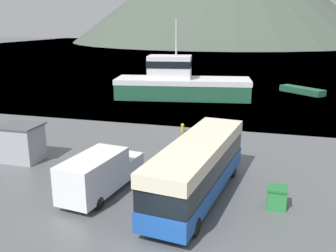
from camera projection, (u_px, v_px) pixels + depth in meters
name	position (u px, v px, depth m)	size (l,w,h in m)	color
water_surface	(263.00, 47.00, 145.23)	(240.00, 240.00, 0.00)	slate
tour_bus	(198.00, 167.00, 20.31)	(3.88, 10.82, 3.26)	#194799
delivery_van	(100.00, 173.00, 20.90)	(2.86, 6.46, 2.42)	silver
fishing_boat	(180.00, 83.00, 47.47)	(17.49, 7.62, 9.83)	#1E5138
storage_bin	(277.00, 198.00, 19.45)	(1.06, 1.00, 1.18)	#287F3D
dock_kiosk	(22.00, 143.00, 26.02)	(2.80, 2.27, 2.61)	#93999E
small_boat	(302.00, 90.00, 51.03)	(5.90, 5.45, 0.82)	#1E5138
mooring_bollard	(182.00, 127.00, 33.03)	(0.31, 0.31, 0.80)	#B29919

